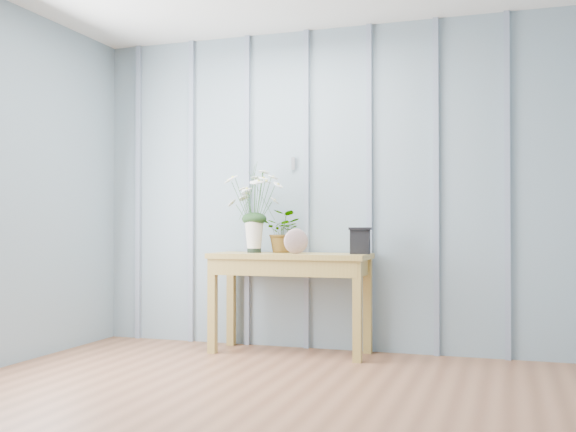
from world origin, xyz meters
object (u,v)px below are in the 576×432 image
(carved_box, at_px, (360,240))
(felt_disc_vessel, at_px, (296,241))
(sideboard, at_px, (290,268))
(daisy_vase, at_px, (254,198))

(carved_box, bearing_deg, felt_disc_vessel, -164.61)
(sideboard, bearing_deg, felt_disc_vessel, -50.94)
(daisy_vase, bearing_deg, felt_disc_vessel, -16.83)
(felt_disc_vessel, bearing_deg, carved_box, -20.45)
(felt_disc_vessel, bearing_deg, daisy_vase, 127.33)
(felt_disc_vessel, relative_size, carved_box, 0.96)
(sideboard, bearing_deg, carved_box, 3.30)
(sideboard, bearing_deg, daisy_vase, 176.40)
(sideboard, distance_m, daisy_vase, 0.61)
(daisy_vase, relative_size, felt_disc_vessel, 3.58)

